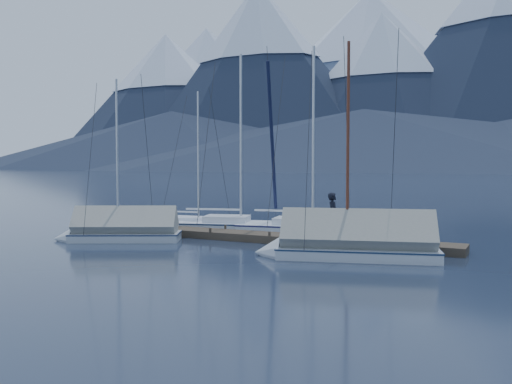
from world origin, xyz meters
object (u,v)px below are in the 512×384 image
sailboat_open_left (206,227)px  person (333,215)px  sailboat_covered_near (343,246)px  sailboat_covered_far (116,232)px  sailboat_open_mid (251,228)px  sailboat_open_right (324,231)px

sailboat_open_left → person: sailboat_open_left is taller
sailboat_covered_near → sailboat_covered_far: sailboat_covered_near is taller
sailboat_open_left → sailboat_open_mid: (2.54, 0.30, 0.03)m
sailboat_open_right → person: 3.36m
sailboat_open_mid → person: size_ratio=5.21×
person → sailboat_covered_near: bearing=-161.9°
sailboat_open_left → sailboat_covered_far: 5.57m
sailboat_open_mid → sailboat_covered_far: size_ratio=1.25×
sailboat_covered_far → sailboat_open_right: bearing=38.3°
person → sailboat_covered_far: bearing=102.8°
sailboat_covered_near → person: bearing=114.9°
sailboat_open_right → sailboat_covered_near: (2.79, -5.80, 0.26)m
sailboat_open_right → sailboat_covered_far: 9.85m
sailboat_open_mid → person: bearing=-25.0°
sailboat_open_mid → sailboat_open_right: bearing=6.5°
sailboat_open_right → sailboat_covered_far: sailboat_open_right is taller
sailboat_open_left → sailboat_open_right: size_ratio=0.79×
sailboat_covered_near → sailboat_open_right: bearing=115.7°
sailboat_open_left → sailboat_open_mid: sailboat_open_mid is taller
sailboat_open_left → sailboat_open_right: (6.30, 0.73, 0.04)m
sailboat_open_left → person: bearing=-15.3°
sailboat_open_left → sailboat_open_mid: bearing=6.7°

